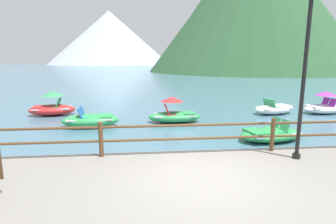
% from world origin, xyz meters
% --- Properties ---
extents(ground_plane, '(200.00, 200.00, 0.00)m').
position_xyz_m(ground_plane, '(0.00, 40.00, 0.00)').
color(ground_plane, '#477084').
extents(dock_railing, '(23.92, 0.12, 0.95)m').
position_xyz_m(dock_railing, '(-0.00, 1.55, 0.98)').
color(dock_railing, brown).
rests_on(dock_railing, promenade_dock).
extents(lamp_post, '(0.28, 0.28, 4.22)m').
position_xyz_m(lamp_post, '(2.76, 0.92, 2.94)').
color(lamp_post, black).
rests_on(lamp_post, promenade_dock).
extents(pedal_boat_0, '(2.66, 1.75, 0.81)m').
position_xyz_m(pedal_boat_0, '(3.44, 3.76, 0.24)').
color(pedal_boat_0, green).
rests_on(pedal_boat_0, ground).
extents(pedal_boat_1, '(2.47, 1.47, 1.26)m').
position_xyz_m(pedal_boat_1, '(-6.05, 9.29, 0.42)').
color(pedal_boat_1, red).
rests_on(pedal_boat_1, ground).
extents(pedal_boat_2, '(2.53, 1.67, 0.86)m').
position_xyz_m(pedal_boat_2, '(5.92, 8.46, 0.28)').
color(pedal_boat_2, white).
rests_on(pedal_boat_2, ground).
extents(pedal_boat_3, '(2.48, 1.13, 1.22)m').
position_xyz_m(pedal_boat_3, '(0.26, 7.04, 0.38)').
color(pedal_boat_3, green).
rests_on(pedal_boat_3, ground).
extents(pedal_boat_4, '(2.55, 1.39, 0.89)m').
position_xyz_m(pedal_boat_4, '(-3.54, 6.52, 0.30)').
color(pedal_boat_4, green).
rests_on(pedal_boat_4, ground).
extents(pedal_boat_5, '(2.36, 1.49, 1.21)m').
position_xyz_m(pedal_boat_5, '(8.68, 8.33, 0.40)').
color(pedal_boat_5, white).
rests_on(pedal_boat_5, ground).
extents(cliff_headland, '(48.19, 48.19, 31.85)m').
position_xyz_m(cliff_headland, '(23.33, 58.73, 14.95)').
color(cliff_headland, '#2D5633').
rests_on(cliff_headland, ground).
extents(distant_peak, '(60.57, 60.57, 26.17)m').
position_xyz_m(distant_peak, '(-16.66, 138.96, 13.08)').
color(distant_peak, '#A8B2C1').
rests_on(distant_peak, ground).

